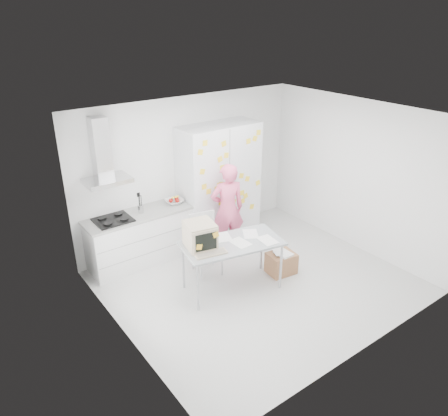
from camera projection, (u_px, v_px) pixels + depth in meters
floor at (257, 282)px, 7.10m from camera, size 4.50×4.00×0.02m
walls at (231, 192)px, 7.06m from camera, size 4.52×4.01×2.70m
ceiling at (263, 117)px, 5.98m from camera, size 4.50×4.00×0.02m
counter_run at (141, 237)px, 7.50m from camera, size 1.84×0.63×1.28m
range_hood at (102, 157)px, 6.74m from camera, size 0.70×0.48×1.01m
tall_cabinet at (219, 183)px, 8.11m from camera, size 1.50×0.68×2.20m
person at (227, 209)px, 7.67m from camera, size 0.70×0.57×1.68m
desk at (212, 240)px, 6.49m from camera, size 1.64×1.06×1.21m
chair at (205, 240)px, 7.19m from camera, size 0.55×0.55×1.02m
cardboard_box at (281, 263)px, 7.28m from camera, size 0.49×0.41×0.39m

